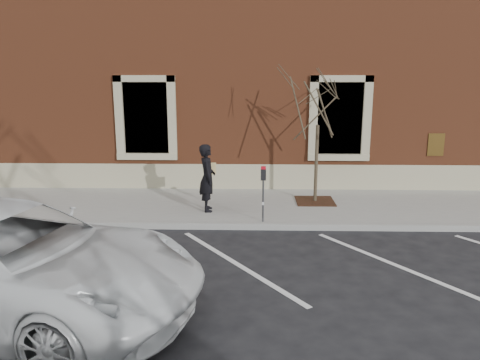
{
  "coord_description": "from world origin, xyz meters",
  "views": [
    {
      "loc": [
        0.3,
        -11.01,
        3.75
      ],
      "look_at": [
        0.0,
        0.6,
        1.1
      ],
      "focal_mm": 35.0,
      "sensor_mm": 36.0,
      "label": 1
    }
  ],
  "objects_px": {
    "man": "(207,178)",
    "sapling": "(318,103)",
    "white_truck": "(5,262)",
    "parking_meter": "(263,184)"
  },
  "relations": [
    {
      "from": "man",
      "to": "parking_meter",
      "type": "xyz_separation_m",
      "value": [
        1.46,
        -0.94,
        0.07
      ]
    },
    {
      "from": "parking_meter",
      "to": "white_truck",
      "type": "bearing_deg",
      "value": -117.35
    },
    {
      "from": "man",
      "to": "white_truck",
      "type": "distance_m",
      "value": 5.97
    },
    {
      "from": "man",
      "to": "sapling",
      "type": "bearing_deg",
      "value": -81.16
    },
    {
      "from": "parking_meter",
      "to": "sapling",
      "type": "bearing_deg",
      "value": 67.19
    },
    {
      "from": "white_truck",
      "to": "man",
      "type": "bearing_deg",
      "value": -12.95
    },
    {
      "from": "sapling",
      "to": "white_truck",
      "type": "relative_size",
      "value": 0.64
    },
    {
      "from": "parking_meter",
      "to": "man",
      "type": "bearing_deg",
      "value": 163.21
    },
    {
      "from": "man",
      "to": "sapling",
      "type": "height_order",
      "value": "sapling"
    },
    {
      "from": "man",
      "to": "white_truck",
      "type": "xyz_separation_m",
      "value": [
        -2.68,
        -5.33,
        -0.18
      ]
    }
  ]
}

